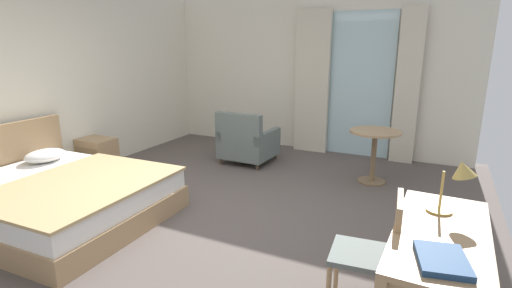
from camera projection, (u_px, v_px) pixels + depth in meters
name	position (u px, v px, depth m)	size (l,w,h in m)	color
ground	(207.00, 224.00, 4.22)	(5.91, 7.36, 0.10)	#564C47
wall_back	(310.00, 74.00, 6.83)	(5.51, 0.12, 2.73)	silver
wall_left	(31.00, 85.00, 5.01)	(0.12, 6.96, 2.73)	silver
balcony_glass_door	(359.00, 86.00, 6.43)	(1.12, 0.02, 2.40)	silver
curtain_panel_left	(312.00, 83.00, 6.67)	(0.59, 0.10, 2.45)	beige
curtain_panel_right	(408.00, 87.00, 6.00)	(0.36, 0.10, 2.45)	beige
bed	(56.00, 197.00, 4.20)	(2.21, 1.89, 0.95)	tan
nightstand	(98.00, 155.00, 5.73)	(0.51, 0.39, 0.52)	tan
writing_desk	(440.00, 245.00, 2.42)	(0.59, 1.32, 0.75)	tan
desk_chair	(376.00, 249.00, 2.65)	(0.48, 0.45, 0.91)	slate
desk_lamp	(458.00, 177.00, 2.57)	(0.29, 0.18, 0.40)	tan
closed_book	(442.00, 260.00, 2.05)	(0.25, 0.33, 0.04)	navy
armchair_by_window	(247.00, 143.00, 6.19)	(0.80, 0.81, 0.85)	slate
round_cafe_table	(374.00, 144.00, 5.24)	(0.69, 0.69, 0.74)	tan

